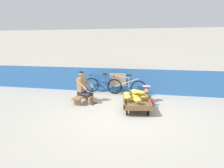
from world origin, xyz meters
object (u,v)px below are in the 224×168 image
at_px(banana_cart, 136,102).
at_px(shopping_bag, 151,102).
at_px(plastic_crate, 146,98).
at_px(bicycle_far_left, 126,87).
at_px(weighing_scale, 147,90).
at_px(sign_board, 118,83).
at_px(vendor_seated, 84,87).
at_px(bicycle_near_left, 103,85).
at_px(low_bench, 82,97).

height_order(banana_cart, shopping_bag, banana_cart).
bearing_deg(plastic_crate, bicycle_far_left, 136.52).
distance_m(weighing_scale, sign_board, 1.68).
distance_m(vendor_seated, bicycle_near_left, 1.58).
height_order(vendor_seated, plastic_crate, vendor_seated).
height_order(banana_cart, weighing_scale, weighing_scale).
bearing_deg(weighing_scale, low_bench, -165.98).
xyz_separation_m(low_bench, shopping_bag, (2.48, 0.15, -0.08)).
distance_m(bicycle_near_left, shopping_bag, 2.51).
height_order(plastic_crate, bicycle_near_left, bicycle_near_left).
xyz_separation_m(vendor_seated, weighing_scale, (2.20, 0.60, -0.11)).
bearing_deg(shopping_bag, weighing_scale, 115.13).
bearing_deg(weighing_scale, banana_cart, -105.76).
xyz_separation_m(weighing_scale, shopping_bag, (0.20, -0.42, -0.33)).
bearing_deg(weighing_scale, sign_board, 138.62).
bearing_deg(weighing_scale, bicycle_near_left, 153.81).
bearing_deg(bicycle_near_left, shopping_bag, -32.82).
relative_size(bicycle_far_left, sign_board, 1.90).
relative_size(weighing_scale, bicycle_far_left, 0.18).
bearing_deg(vendor_seated, bicycle_near_left, 78.94).
height_order(vendor_seated, sign_board, vendor_seated).
height_order(low_bench, bicycle_far_left, bicycle_far_left).
height_order(banana_cart, vendor_seated, vendor_seated).
bearing_deg(plastic_crate, weighing_scale, -90.00).
bearing_deg(bicycle_far_left, banana_cart, -72.10).
bearing_deg(sign_board, bicycle_near_left, -164.65).
relative_size(bicycle_far_left, shopping_bag, 6.91).
distance_m(low_bench, vendor_seated, 0.38).
bearing_deg(banana_cart, bicycle_far_left, 107.90).
distance_m(plastic_crate, bicycle_near_left, 2.13).
bearing_deg(plastic_crate, vendor_seated, -164.80).
xyz_separation_m(plastic_crate, weighing_scale, (0.00, -0.00, 0.30)).
bearing_deg(banana_cart, shopping_bag, 50.09).
bearing_deg(vendor_seated, bicycle_far_left, 46.46).
xyz_separation_m(vendor_seated, shopping_bag, (2.40, 0.18, -0.45)).
bearing_deg(bicycle_near_left, low_bench, -104.28).
distance_m(bicycle_near_left, bicycle_far_left, 1.05).
bearing_deg(sign_board, bicycle_far_left, -36.32).
bearing_deg(plastic_crate, sign_board, 138.65).
distance_m(low_bench, bicycle_near_left, 1.56).
height_order(low_bench, vendor_seated, vendor_seated).
distance_m(banana_cart, plastic_crate, 1.03).
xyz_separation_m(banana_cart, vendor_seated, (-1.92, 0.39, 0.33)).
relative_size(vendor_seated, shopping_bag, 4.75).
relative_size(vendor_seated, weighing_scale, 3.80).
xyz_separation_m(bicycle_near_left, bicycle_far_left, (1.04, -0.12, 0.00)).
bearing_deg(banana_cart, weighing_scale, 74.24).
height_order(bicycle_near_left, shopping_bag, bicycle_near_left).
bearing_deg(low_bench, vendor_seated, -17.67).
height_order(low_bench, plastic_crate, plastic_crate).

